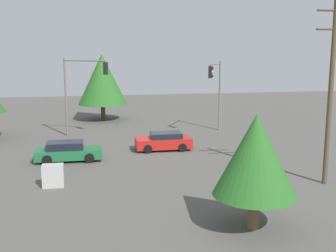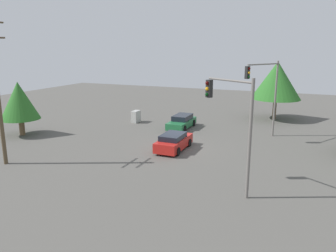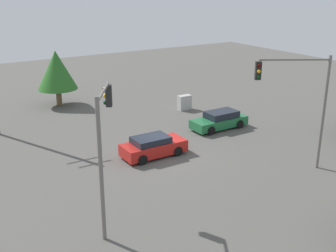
# 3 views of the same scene
# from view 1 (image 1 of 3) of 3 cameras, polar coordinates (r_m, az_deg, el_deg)

# --- Properties ---
(ground_plane) EXTENTS (80.00, 80.00, 0.00)m
(ground_plane) POSITION_cam_1_polar(r_m,az_deg,el_deg) (32.97, -1.36, -3.19)
(ground_plane) COLOR #54514C
(sedan_red) EXTENTS (4.30, 1.94, 1.38)m
(sedan_red) POSITION_cam_1_polar(r_m,az_deg,el_deg) (32.69, -0.57, -2.09)
(sedan_red) COLOR red
(sedan_red) RESTS_ON ground_plane
(sedan_green) EXTENTS (4.56, 1.88, 1.38)m
(sedan_green) POSITION_cam_1_polar(r_m,az_deg,el_deg) (30.35, -13.41, -3.38)
(sedan_green) COLOR #1E6638
(sedan_green) RESTS_ON ground_plane
(traffic_signal_main) EXTENTS (3.82, 2.39, 7.00)m
(traffic_signal_main) POSITION_cam_1_polar(r_m,az_deg,el_deg) (37.80, -11.74, 5.69)
(traffic_signal_main) COLOR slate
(traffic_signal_main) RESTS_ON ground_plane
(traffic_signal_cross) EXTENTS (2.08, 3.13, 6.63)m
(traffic_signal_cross) POSITION_cam_1_polar(r_m,az_deg,el_deg) (39.22, 6.56, 5.59)
(traffic_signal_cross) COLOR slate
(traffic_signal_cross) RESTS_ON ground_plane
(utility_pole_tall) EXTENTS (2.20, 0.28, 10.40)m
(utility_pole_tall) POSITION_cam_1_polar(r_m,az_deg,el_deg) (25.42, 21.18, 4.62)
(utility_pole_tall) COLOR brown
(utility_pole_tall) RESTS_ON ground_plane
(electrical_cabinet) EXTENTS (1.19, 0.63, 1.31)m
(electrical_cabinet) POSITION_cam_1_polar(r_m,az_deg,el_deg) (24.92, -15.31, -6.51)
(electrical_cabinet) COLOR #B2B2AD
(electrical_cabinet) RESTS_ON ground_plane
(tree_right) EXTENTS (5.29, 5.29, 7.22)m
(tree_right) POSITION_cam_1_polar(r_m,az_deg,el_deg) (46.56, -8.90, 6.27)
(tree_right) COLOR #4C3823
(tree_right) RESTS_ON ground_plane
(tree_far) EXTENTS (3.61, 3.61, 5.08)m
(tree_far) POSITION_cam_1_polar(r_m,az_deg,el_deg) (18.25, 11.75, -3.95)
(tree_far) COLOR brown
(tree_far) RESTS_ON ground_plane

